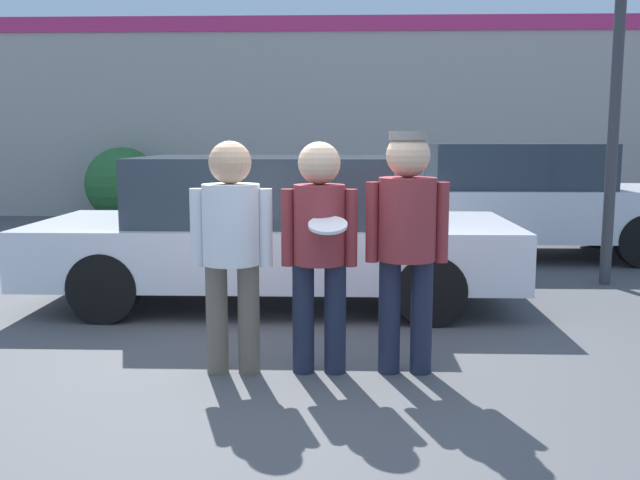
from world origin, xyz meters
TOP-DOWN VIEW (x-y plane):
  - ground_plane at (0.00, 0.00)m, footprint 56.00×56.00m
  - storefront_building at (0.00, 9.80)m, footprint 24.00×0.22m
  - person_left at (-0.45, -0.03)m, footprint 0.56×0.39m
  - person_middle_with_frisbee at (0.15, 0.00)m, footprint 0.52×0.55m
  - person_right at (0.74, 0.02)m, footprint 0.56×0.39m
  - parked_car_near at (-0.40, 2.15)m, footprint 4.61×1.95m
  - parked_car_far at (2.68, 5.02)m, footprint 4.37×1.89m
  - shrub at (-3.99, 8.89)m, footprint 1.44×1.44m

SIDE VIEW (x-z plane):
  - ground_plane at x=0.00m, z-range 0.00..0.00m
  - parked_car_near at x=-0.40m, z-range 0.00..1.44m
  - shrub at x=-3.99m, z-range 0.00..1.44m
  - parked_car_far at x=2.68m, z-range 0.00..1.54m
  - person_middle_with_frisbee at x=0.15m, z-range 0.14..1.74m
  - person_left at x=-0.45m, z-range 0.15..1.75m
  - person_right at x=0.74m, z-range 0.18..1.84m
  - storefront_building at x=0.00m, z-range 0.03..4.03m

